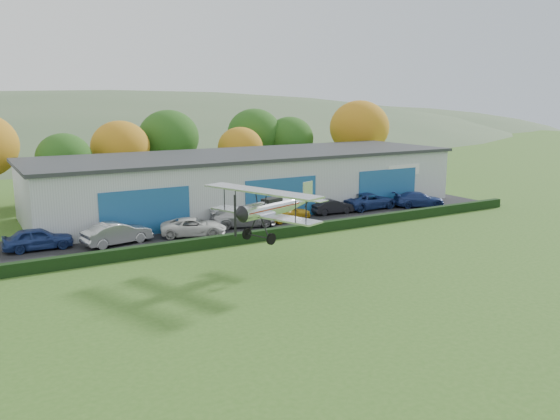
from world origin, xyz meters
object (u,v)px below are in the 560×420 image
car_1 (117,233)px  car_2 (194,227)px  car_5 (332,207)px  hangar (250,180)px  car_6 (369,201)px  car_7 (419,199)px  car_0 (38,239)px  car_4 (286,212)px  car_3 (243,217)px  biplane (273,206)px

car_1 → car_2: bearing=-105.5°
car_1 → car_5: 19.71m
hangar → car_6: size_ratio=7.36×
car_6 → car_7: 5.06m
car_0 → car_4: 19.59m
car_3 → car_4: (4.13, -0.06, -0.04)m
biplane → car_6: bearing=14.4°
car_0 → car_7: 34.05m
car_7 → car_1: bearing=112.0°
car_4 → biplane: bearing=140.5°
car_2 → car_4: 8.80m
car_3 → biplane: biplane is taller
car_1 → hangar: bearing=-74.0°
hangar → car_2: hangar is taller
car_0 → car_5: car_0 is taller
car_6 → biplane: 20.82m
car_1 → car_6: bearing=-98.7°
hangar → car_7: (14.24, -8.04, -1.89)m
car_5 → biplane: size_ratio=0.48×
car_0 → car_6: (29.22, -0.07, -0.02)m
car_0 → car_2: bearing=-96.5°
car_1 → car_2: (5.70, -0.39, -0.12)m
car_4 → car_5: 5.26m
car_1 → car_3: size_ratio=0.90×
car_1 → car_4: size_ratio=1.11×
car_0 → biplane: bearing=-131.4°
car_0 → biplane: biplane is taller
car_7 → biplane: bearing=137.2°
car_2 → car_4: car_4 is taller
hangar → car_6: (9.45, -6.43, -1.84)m
car_3 → biplane: size_ratio=0.65×
car_2 → biplane: biplane is taller
car_5 → biplane: bearing=136.0°
car_5 → car_6: (4.42, 0.15, 0.10)m
car_2 → car_0: bearing=102.2°
car_4 → biplane: (-7.44, -10.78, 3.09)m
car_1 → car_6: (24.10, 1.19, -0.04)m
car_1 → car_3: car_1 is taller
hangar → car_5: (5.03, -6.58, -1.94)m
car_4 → car_6: size_ratio=0.80×
car_0 → car_2: car_0 is taller
car_1 → car_5: size_ratio=1.22×
car_5 → biplane: biplane is taller
car_3 → car_7: bearing=-78.0°
car_1 → car_3: 10.34m
car_4 → car_7: car_4 is taller
car_1 → car_7: 28.90m
car_4 → hangar: bearing=-6.5°
car_1 → biplane: size_ratio=0.59×
car_2 → car_4: bearing=-63.5°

